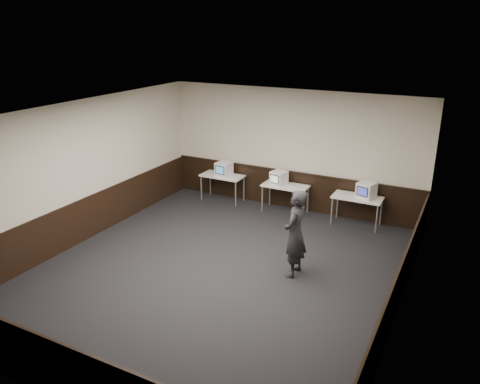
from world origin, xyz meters
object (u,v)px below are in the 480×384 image
Objects in this scene: emac_right at (366,190)px; desk_right at (357,199)px; emac_center at (279,178)px; emac_left at (224,169)px; person at (295,233)px; desk_center at (285,188)px; desk_left at (222,177)px.

desk_right is at bearing -158.96° from emac_right.
emac_left is at bearing -167.46° from emac_center.
person reaches higher than emac_left.
desk_center is 3.31m from person.
desk_left is 2.42× the size of emac_right.
person is (1.41, -2.99, 0.22)m from desk_center.
desk_left is 1.00× the size of desk_center.
person is (3.24, -2.96, -0.05)m from emac_left.
emac_center is 0.26× the size of person.
desk_center is at bearing -164.23° from emac_right.
desk_center is 0.67× the size of person.
person is (3.31, -2.99, 0.22)m from desk_left.
desk_center is 1.90m from desk_right.
emac_left is (-3.73, -0.03, 0.27)m from desk_right.
desk_right is (3.80, 0.00, 0.00)m from desk_left.
emac_left is at bearing -179.55° from desk_right.
emac_left reaches higher than desk_center.
desk_left is 1.74m from emac_center.
desk_right is at bearing 4.59° from emac_left.
desk_left is at bearing 160.00° from emac_left.
desk_left is at bearing 180.00° from desk_right.
desk_left is at bearing 180.00° from desk_center.
desk_left is 3.80m from desk_right.
desk_center is 0.31m from emac_center.
desk_right is (1.90, 0.00, 0.00)m from desk_center.
person reaches higher than desk_right.
desk_left is at bearing -131.47° from person.
emac_center is 2.27m from emac_right.
desk_right is 2.62× the size of emac_center.
desk_left and desk_center have the same top height.
desk_right is 2.71× the size of emac_left.
emac_right reaches higher than desk_left.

